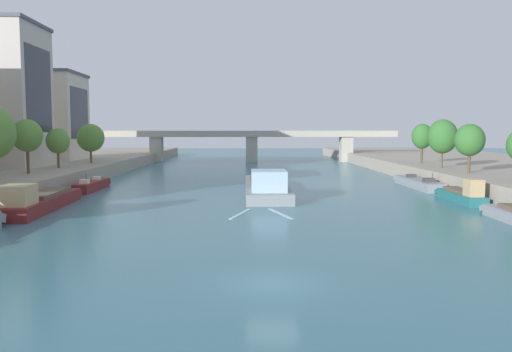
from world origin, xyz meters
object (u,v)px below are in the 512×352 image
(barge_midriver, at_px, (266,186))
(tree_left_distant, at_px, (27,136))
(moored_boat_right_upstream, at_px, (418,183))
(tree_right_second, at_px, (422,136))
(tree_right_far, at_px, (443,136))
(moored_boat_right_near, at_px, (462,195))
(moored_boat_left_end, at_px, (38,201))
(moored_boat_left_downstream, at_px, (92,185))
(bridge_far, at_px, (252,142))
(tree_left_end_of_row, at_px, (91,138))
(tree_left_by_lamp, at_px, (58,141))
(tree_right_distant, at_px, (470,140))

(barge_midriver, relative_size, tree_left_distant, 3.66)
(moored_boat_right_upstream, height_order, tree_right_second, tree_right_second)
(tree_left_distant, bearing_deg, tree_right_far, 9.61)
(moored_boat_right_near, bearing_deg, moored_boat_left_end, -173.24)
(moored_boat_left_downstream, bearing_deg, tree_right_second, 20.99)
(moored_boat_left_end, relative_size, bridge_far, 0.24)
(tree_left_distant, xyz_separation_m, tree_left_end_of_row, (1.12, 22.26, -0.55))
(moored_boat_left_end, bearing_deg, tree_left_by_lamp, 105.69)
(moored_boat_right_near, bearing_deg, tree_right_distant, 63.95)
(moored_boat_left_downstream, height_order, tree_right_second, tree_right_second)
(moored_boat_right_near, relative_size, tree_right_far, 1.47)
(tree_right_distant, bearing_deg, moored_boat_right_upstream, 149.97)
(tree_left_by_lamp, distance_m, tree_right_far, 54.84)
(moored_boat_left_end, relative_size, tree_right_distant, 2.70)
(tree_right_distant, bearing_deg, tree_left_end_of_row, 157.88)
(moored_boat_left_downstream, bearing_deg, moored_boat_right_upstream, 3.32)
(bridge_far, bearing_deg, moored_boat_left_end, -105.10)
(tree_right_distant, bearing_deg, moored_boat_left_downstream, 179.21)
(tree_left_distant, distance_m, tree_left_end_of_row, 22.30)
(moored_boat_right_near, xyz_separation_m, tree_right_distant, (5.42, 11.09, 5.51))
(moored_boat_left_end, distance_m, tree_right_second, 59.98)
(moored_boat_right_upstream, bearing_deg, tree_right_distant, -30.03)
(bridge_far, bearing_deg, barge_midriver, -89.01)
(moored_boat_right_upstream, bearing_deg, bridge_far, 110.27)
(tree_left_by_lamp, relative_size, tree_right_far, 0.81)
(moored_boat_left_downstream, bearing_deg, tree_right_distant, -0.79)
(moored_boat_left_downstream, relative_size, bridge_far, 0.15)
(barge_midriver, height_order, moored_boat_left_downstream, barge_midriver)
(tree_left_end_of_row, bearing_deg, moored_boat_right_upstream, -21.18)
(tree_left_distant, height_order, tree_left_end_of_row, tree_left_distant)
(moored_boat_left_downstream, height_order, tree_left_distant, tree_left_distant)
(tree_left_by_lamp, distance_m, bridge_far, 59.12)
(tree_left_distant, height_order, tree_right_distant, tree_left_distant)
(moored_boat_left_downstream, xyz_separation_m, tree_right_far, (47.62, 8.38, 6.06))
(tree_left_distant, height_order, tree_right_second, tree_left_distant)
(moored_boat_left_end, distance_m, tree_right_distant, 50.67)
(tree_right_distant, xyz_separation_m, bridge_far, (-26.86, 61.25, -1.40))
(tree_left_by_lamp, xyz_separation_m, bridge_far, (27.98, 52.07, -1.11))
(barge_midriver, height_order, tree_right_far, tree_right_far)
(barge_midriver, xyz_separation_m, tree_left_distant, (-29.42, 3.27, 5.90))
(moored_boat_left_downstream, distance_m, tree_left_distant, 9.84)
(tree_left_distant, xyz_separation_m, bridge_far, (28.30, 61.55, -1.96))
(tree_right_second, bearing_deg, barge_midriver, -139.14)
(tree_left_by_lamp, bearing_deg, tree_right_far, -0.15)
(moored_boat_right_near, distance_m, tree_left_by_lamp, 53.67)
(moored_boat_right_near, bearing_deg, tree_left_by_lamp, 157.70)
(moored_boat_left_end, distance_m, moored_boat_right_upstream, 46.51)
(moored_boat_right_near, bearing_deg, moored_boat_left_downstream, 164.44)
(tree_left_by_lamp, xyz_separation_m, tree_right_far, (54.83, -0.14, 0.66))
(bridge_far, bearing_deg, tree_right_distant, -66.32)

